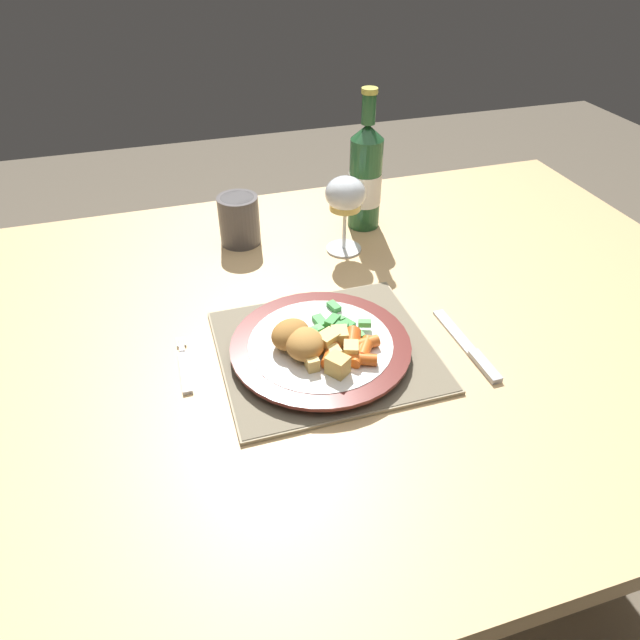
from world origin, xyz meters
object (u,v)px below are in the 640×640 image
drinking_cup (239,219)px  dinner_plate (321,347)px  bottle (365,177)px  wine_glass (345,198)px  dining_table (345,355)px  table_knife (471,350)px  fork (185,368)px

drinking_cup → dinner_plate: bearing=-82.5°
bottle → drinking_cup: bottle is taller
wine_glass → drinking_cup: wine_glass is taller
dining_table → wine_glass: 0.30m
dining_table → table_knife: size_ratio=7.70×
wine_glass → bottle: bearing=49.9°
fork → drinking_cup: (0.15, 0.35, 0.05)m
dinner_plate → wine_glass: size_ratio=1.81×
dinner_plate → fork: 0.20m
wine_glass → drinking_cup: bearing=154.5°
dinner_plate → table_knife: dinner_plate is taller
fork → table_knife: (0.43, -0.09, 0.00)m
table_knife → drinking_cup: (-0.27, 0.44, 0.05)m
wine_glass → bottle: size_ratio=0.54×
fork → table_knife: bearing=-11.8°
table_knife → bottle: size_ratio=0.66×
table_knife → wine_glass: bearing=103.7°
dining_table → wine_glass: (0.07, 0.22, 0.19)m
dinner_plate → drinking_cup: bearing=97.5°
fork → bottle: bearing=40.3°
fork → drinking_cup: size_ratio=1.33×
table_knife → fork: bearing=168.2°
dinner_plate → bottle: 0.44m
table_knife → bottle: (-0.01, 0.44, 0.10)m
dining_table → wine_glass: wine_glass is taller
dining_table → fork: (-0.27, -0.05, 0.08)m
table_knife → bottle: bearing=91.8°
wine_glass → dining_table: bearing=-108.1°
dining_table → table_knife: bearing=-40.9°
dinner_plate → bottle: bottle is taller
wine_glass → drinking_cup: (-0.19, 0.09, -0.06)m
drinking_cup → dining_table: bearing=-69.0°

